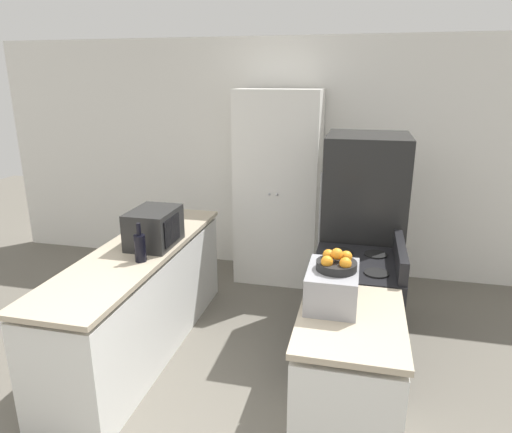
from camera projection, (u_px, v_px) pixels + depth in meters
The scene contains 10 objects.
wall_back at pixel (286, 158), 5.16m from camera, with size 7.00×0.06×2.60m.
counter_left at pixel (141, 301), 3.73m from camera, with size 0.60×2.29×0.88m.
counter_right at pixel (347, 386), 2.70m from camera, with size 0.60×0.87×0.88m.
pantry_cabinet at pixel (278, 188), 4.93m from camera, with size 0.88×0.60×2.07m.
stove at pixel (354, 315), 3.45m from camera, with size 0.66×0.74×1.04m.
refrigerator at pixel (362, 232), 4.05m from camera, with size 0.71×0.73×1.72m.
microwave at pixel (154, 227), 3.63m from camera, with size 0.34×0.45×0.29m.
wine_bottle at pixel (140, 247), 3.32m from camera, with size 0.08×0.08×0.29m.
toaster_oven at pixel (332, 286), 2.69m from camera, with size 0.30×0.42×0.22m.
fruit_bowl at pixel (337, 263), 2.64m from camera, with size 0.24×0.24×0.13m.
Camera 1 is at (0.84, -1.81, 2.18)m, focal length 32.00 mm.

